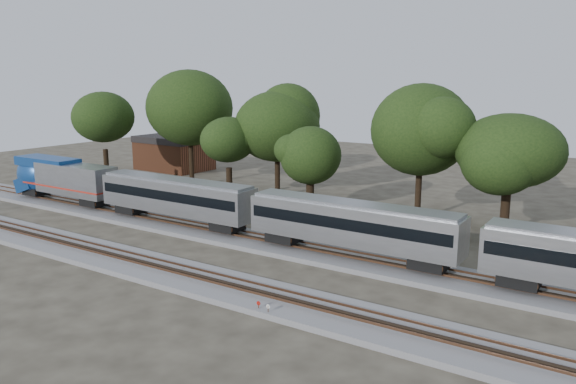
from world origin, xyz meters
name	(u,v)px	position (x,y,z in m)	size (l,w,h in m)	color
ground	(231,266)	(0.00, 0.00, 0.00)	(160.00, 160.00, 0.00)	#383328
track_far	(274,245)	(0.00, 6.00, 0.21)	(160.00, 5.00, 0.73)	slate
track_near	(196,279)	(0.00, -4.00, 0.21)	(160.00, 5.00, 0.73)	slate
train	(354,223)	(7.51, 6.00, 3.22)	(90.80, 3.13, 4.62)	silver
switch_stand_red	(259,306)	(7.09, -6.08, 0.55)	(0.27, 0.05, 0.86)	#512D19
switch_stand_white	(268,309)	(7.91, -6.22, 0.57)	(0.29, 0.05, 0.90)	#512D19
switch_lever	(239,299)	(4.84, -5.17, 0.15)	(0.50, 0.30, 0.30)	#512D19
brick_building	(174,153)	(-36.68, 31.51, 2.66)	(11.26, 8.14, 5.29)	brown
tree_0	(103,117)	(-34.44, 16.54, 9.19)	(9.35, 9.35, 13.19)	black
tree_1	(190,108)	(-24.96, 22.81, 10.39)	(10.58, 10.58, 14.91)	black
tree_2	(228,140)	(-15.16, 18.66, 7.18)	(7.32, 7.32, 10.32)	black
tree_3	(277,126)	(-11.43, 23.35, 8.57)	(8.73, 8.73, 12.30)	black
tree_4	(310,156)	(-3.93, 18.54, 6.19)	(6.32, 6.32, 8.91)	black
tree_5	(421,130)	(7.08, 21.46, 9.26)	(9.43, 9.43, 13.30)	black
tree_6	(510,151)	(15.82, 20.09, 7.93)	(8.08, 8.08, 11.39)	black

